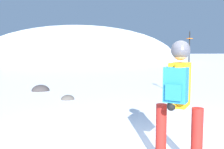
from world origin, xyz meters
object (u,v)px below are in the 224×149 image
piste_marker_near (189,61)px  rock_mid (68,99)px  rock_dark (41,91)px  snowboarder_main (179,101)px

piste_marker_near → rock_mid: bearing=160.4°
rock_dark → rock_mid: 2.27m
snowboarder_main → rock_mid: size_ratio=3.87×
snowboarder_main → rock_mid: (-0.80, 5.24, -0.92)m
piste_marker_near → rock_dark: piste_marker_near is taller
piste_marker_near → rock_dark: bearing=142.6°
rock_mid → piste_marker_near: bearing=-19.6°
snowboarder_main → piste_marker_near: size_ratio=0.77×
rock_dark → rock_mid: size_ratio=1.59×
snowboarder_main → piste_marker_near: (2.88, 3.93, 0.35)m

